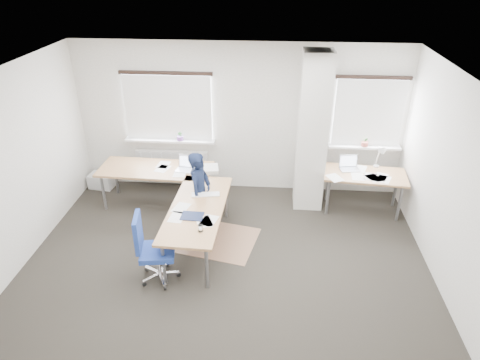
# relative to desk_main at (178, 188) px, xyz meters

# --- Properties ---
(ground) EXTENTS (6.00, 6.00, 0.00)m
(ground) POSITION_rel_desk_main_xyz_m (0.90, -1.11, -0.69)
(ground) COLOR black
(ground) RESTS_ON ground
(room_shell) EXTENTS (6.04, 5.04, 2.82)m
(room_shell) POSITION_rel_desk_main_xyz_m (1.08, -0.65, 1.05)
(room_shell) COLOR beige
(room_shell) RESTS_ON ground
(floor_mat) EXTENTS (1.37, 1.23, 0.01)m
(floor_mat) POSITION_rel_desk_main_xyz_m (0.71, -0.44, -0.69)
(floor_mat) COLOR #946B50
(floor_mat) RESTS_ON ground
(white_crate) EXTENTS (0.50, 0.38, 0.28)m
(white_crate) POSITION_rel_desk_main_xyz_m (-1.80, 1.14, -0.55)
(white_crate) COLOR white
(white_crate) RESTS_ON ground
(desk_main) EXTENTS (2.41, 2.68, 0.96)m
(desk_main) POSITION_rel_desk_main_xyz_m (0.00, 0.00, 0.00)
(desk_main) COLOR #956440
(desk_main) RESTS_ON ground
(desk_side) EXTENTS (1.46, 0.83, 1.22)m
(desk_side) POSITION_rel_desk_main_xyz_m (3.15, 0.71, -0.01)
(desk_side) COLOR #956440
(desk_side) RESTS_ON ground
(task_chair) EXTENTS (0.58, 0.57, 1.06)m
(task_chair) POSITION_rel_desk_main_xyz_m (-0.04, -1.41, -0.40)
(task_chair) COLOR navy
(task_chair) RESTS_ON ground
(person) EXTENTS (0.44, 0.57, 1.39)m
(person) POSITION_rel_desk_main_xyz_m (0.39, -0.11, 0.00)
(person) COLOR black
(person) RESTS_ON ground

